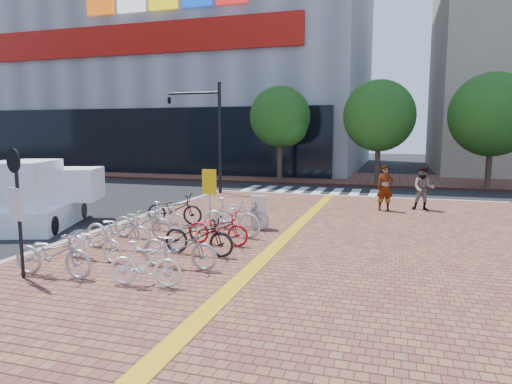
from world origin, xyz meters
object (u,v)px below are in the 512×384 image
(traffic_light_pole, at_px, (196,117))
(yellow_sign, at_px, (209,187))
(bike_5, at_px, (174,209))
(notice_sign, at_px, (17,197))
(bike_9, at_px, (218,228))
(bike_7, at_px, (179,247))
(bike_10, at_px, (231,217))
(pedestrian_b, at_px, (423,188))
(bike_3, at_px, (142,222))
(bike_0, at_px, (53,254))
(bike_4, at_px, (164,216))
(bike_6, at_px, (145,264))
(utility_box, at_px, (259,212))
(pedestrian_a, at_px, (385,188))
(bike_2, at_px, (118,230))
(bike_11, at_px, (242,215))
(bike_1, at_px, (94,242))
(bike_8, at_px, (199,235))
(box_truck, at_px, (44,196))

(traffic_light_pole, bearing_deg, yellow_sign, -62.90)
(bike_5, xyz_separation_m, notice_sign, (-0.45, -6.22, 1.24))
(yellow_sign, bearing_deg, bike_9, -61.84)
(bike_7, distance_m, bike_10, 3.37)
(bike_9, distance_m, pedestrian_b, 9.60)
(bike_3, distance_m, traffic_light_pole, 10.85)
(bike_0, bearing_deg, bike_4, -2.54)
(bike_7, height_order, pedestrian_b, pedestrian_b)
(bike_9, relative_size, traffic_light_pole, 0.32)
(bike_0, relative_size, bike_3, 1.04)
(bike_6, bearing_deg, traffic_light_pole, 13.00)
(utility_box, bearing_deg, bike_10, -110.67)
(bike_7, height_order, pedestrian_a, pedestrian_a)
(bike_10, height_order, yellow_sign, yellow_sign)
(bike_6, bearing_deg, bike_2, 35.55)
(pedestrian_a, bearing_deg, bike_11, -148.48)
(bike_6, relative_size, utility_box, 1.44)
(bike_11, distance_m, notice_sign, 6.87)
(bike_0, bearing_deg, notice_sign, 116.23)
(bike_0, xyz_separation_m, bike_4, (0.08, 4.81, -0.04))
(bike_3, bearing_deg, pedestrian_b, -48.96)
(bike_4, xyz_separation_m, bike_10, (2.29, -0.06, 0.12))
(bike_4, distance_m, traffic_light_pole, 9.96)
(traffic_light_pole, bearing_deg, bike_7, -67.34)
(yellow_sign, xyz_separation_m, notice_sign, (-1.74, -6.22, 0.44))
(bike_5, xyz_separation_m, traffic_light_pole, (-2.70, 7.80, 3.33))
(bike_2, bearing_deg, yellow_sign, -19.84)
(bike_1, distance_m, bike_5, 4.55)
(pedestrian_a, xyz_separation_m, notice_sign, (-7.22, -11.06, 0.85))
(bike_8, bearing_deg, box_truck, 73.83)
(bike_0, height_order, yellow_sign, yellow_sign)
(bike_3, relative_size, notice_sign, 0.66)
(bike_6, bearing_deg, bike_0, 83.28)
(bike_4, distance_m, box_truck, 4.64)
(bike_10, distance_m, notice_sign, 5.96)
(bike_9, relative_size, box_truck, 0.41)
(notice_sign, bearing_deg, bike_11, 64.38)
(bike_7, height_order, notice_sign, notice_sign)
(bike_11, distance_m, yellow_sign, 1.46)
(bike_7, relative_size, bike_11, 1.04)
(bike_8, bearing_deg, bike_1, 119.83)
(bike_2, xyz_separation_m, notice_sign, (-0.55, -2.76, 1.24))
(bike_1, distance_m, bike_8, 2.55)
(bike_2, distance_m, bike_9, 2.68)
(pedestrian_b, height_order, traffic_light_pole, traffic_light_pole)
(bike_3, height_order, bike_6, bike_3)
(bike_2, height_order, bike_5, bike_2)
(bike_11, xyz_separation_m, traffic_light_pole, (-5.17, 7.93, 3.37))
(bike_6, distance_m, bike_10, 4.73)
(bike_5, relative_size, bike_8, 1.03)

